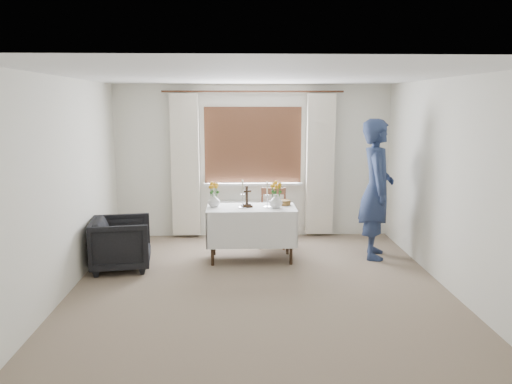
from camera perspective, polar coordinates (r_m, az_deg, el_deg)
ground at (r=6.09m, az=0.41°, el=-11.05°), size 5.00×5.00×0.00m
altar_table at (r=7.07m, az=-0.54°, el=-4.77°), size 1.24×0.64×0.76m
wooden_chair at (r=7.71m, az=1.93°, el=-2.99°), size 0.46×0.46×0.90m
armchair at (r=6.94m, az=-15.13°, el=-5.68°), size 0.87×0.85×0.70m
person at (r=7.29m, az=13.59°, el=0.32°), size 0.61×0.80×1.99m
radiator at (r=8.31m, az=-0.33°, el=-3.07°), size 1.10×0.10×0.60m
wooden_cross at (r=6.95m, az=-1.06°, el=-0.53°), size 0.17×0.15×0.30m
candlestick_left at (r=6.91m, az=-1.54°, el=-0.22°), size 0.13×0.13×0.39m
candlestick_right at (r=6.94m, az=1.29°, el=-0.30°), size 0.12×0.12×0.36m
flower_vase_left at (r=7.02m, az=-4.83°, el=-0.96°), size 0.19×0.19×0.18m
flower_vase_right at (r=6.93m, az=2.29°, el=-1.04°), size 0.22×0.22×0.19m
wicker_basket at (r=7.14m, az=3.25°, el=-1.20°), size 0.23×0.23×0.07m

